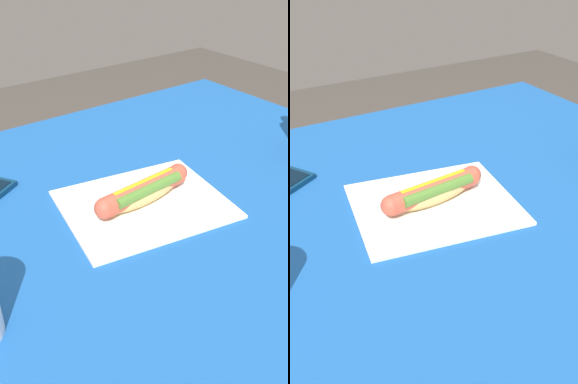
% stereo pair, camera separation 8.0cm
% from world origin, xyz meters
% --- Properties ---
extents(dining_table, '(1.13, 0.97, 0.73)m').
position_xyz_m(dining_table, '(0.00, 0.00, 0.61)').
color(dining_table, brown).
rests_on(dining_table, ground).
extents(paper_wrapper, '(0.34, 0.29, 0.01)m').
position_xyz_m(paper_wrapper, '(0.07, 0.01, 0.74)').
color(paper_wrapper, white).
rests_on(paper_wrapper, dining_table).
extents(hot_dog, '(0.22, 0.06, 0.05)m').
position_xyz_m(hot_dog, '(0.07, 0.01, 0.77)').
color(hot_dog, '#DBB26B').
rests_on(hot_dog, paper_wrapper).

